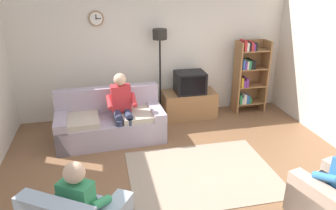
% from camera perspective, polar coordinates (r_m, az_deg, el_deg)
% --- Properties ---
extents(ground_plane, '(12.00, 12.00, 0.00)m').
position_cam_1_polar(ground_plane, '(4.86, 3.42, -13.23)').
color(ground_plane, brown).
extents(back_wall_assembly, '(6.20, 0.17, 2.70)m').
position_cam_1_polar(back_wall_assembly, '(6.73, -2.46, 9.52)').
color(back_wall_assembly, silver).
rests_on(back_wall_assembly, ground_plane).
extents(couch, '(1.94, 0.97, 0.90)m').
position_cam_1_polar(couch, '(5.94, -10.22, -3.15)').
color(couch, '#A899A8').
rests_on(couch, ground_plane).
extents(tv_stand, '(1.10, 0.56, 0.55)m').
position_cam_1_polar(tv_stand, '(6.80, 3.77, 0.14)').
color(tv_stand, olive).
rests_on(tv_stand, ground_plane).
extents(tv, '(0.60, 0.49, 0.44)m').
position_cam_1_polar(tv, '(6.61, 3.94, 4.04)').
color(tv, black).
rests_on(tv, tv_stand).
extents(bookshelf, '(0.68, 0.36, 1.58)m').
position_cam_1_polar(bookshelf, '(7.15, 14.07, 5.27)').
color(bookshelf, olive).
rests_on(bookshelf, ground_plane).
extents(floor_lamp, '(0.28, 0.28, 1.85)m').
position_cam_1_polar(floor_lamp, '(6.42, -1.45, 9.83)').
color(floor_lamp, black).
rests_on(floor_lamp, ground_plane).
extents(area_rug, '(2.20, 1.70, 0.01)m').
position_cam_1_polar(area_rug, '(5.02, 6.09, -11.99)').
color(area_rug, gray).
rests_on(area_rug, ground_plane).
extents(person_on_couch, '(0.53, 0.55, 1.24)m').
position_cam_1_polar(person_on_couch, '(5.69, -8.20, 0.09)').
color(person_on_couch, red).
rests_on(person_on_couch, ground_plane).
extents(person_in_left_armchair, '(0.61, 0.64, 1.12)m').
position_cam_1_polar(person_in_left_armchair, '(3.62, -14.84, -16.20)').
color(person_in_left_armchair, '#338C59').
rests_on(person_in_left_armchair, ground_plane).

